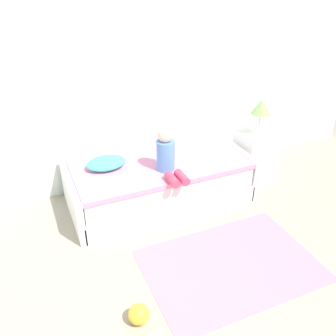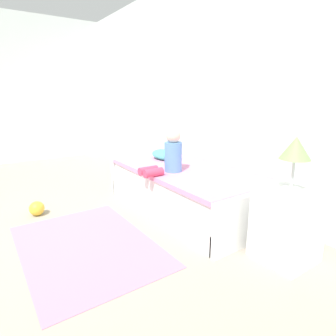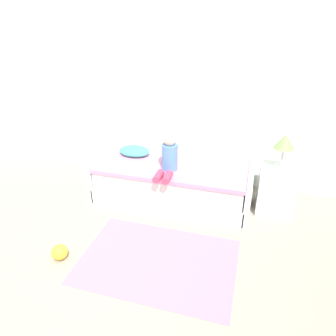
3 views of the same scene
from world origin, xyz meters
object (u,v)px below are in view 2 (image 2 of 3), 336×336
Objects in this scene: bed at (185,189)px; nightstand at (287,226)px; toy_ball at (37,208)px; child_figure at (170,155)px; table_lamp at (295,151)px; pillow at (165,154)px.

nightstand is at bearing 0.84° from bed.
nightstand is at bearing 35.89° from toy_ball.
child_figure reaches higher than nightstand.
table_lamp is at bearing 0.00° from nightstand.
table_lamp is 1.39m from child_figure.
bed is at bearing 90.57° from child_figure.
pillow reaches higher than toy_ball.
pillow is (-1.94, 0.08, -0.37)m from table_lamp.
child_figure is at bearing 58.34° from toy_ball.
pillow is at bearing 170.38° from bed.
table_lamp is at bearing 35.89° from toy_ball.
pillow reaches higher than nightstand.
nightstand is 1.96m from pillow.
table_lamp reaches higher than nightstand.
nightstand is at bearing 10.43° from child_figure.
table_lamp reaches higher than pillow.
bed is at bearing -179.16° from nightstand.
nightstand is 1.43m from child_figure.
child_figure is at bearing -169.57° from table_lamp.
pillow is at bearing 177.63° from nightstand.
pillow is 2.61× the size of toy_ball.
toy_ball is at bearing -144.11° from nightstand.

